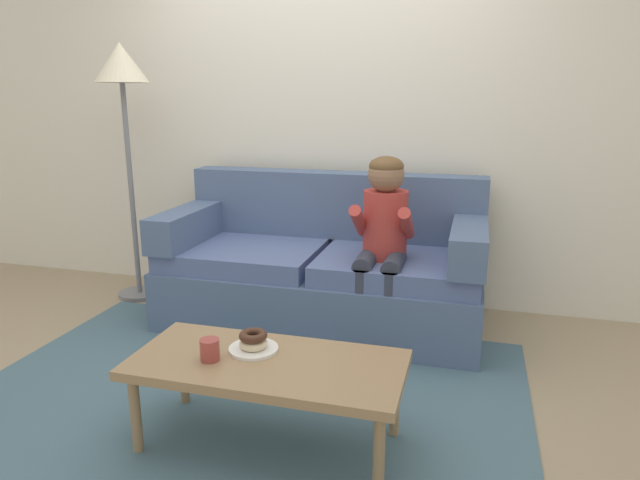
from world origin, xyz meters
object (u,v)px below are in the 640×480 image
object	(u,v)px
floor_lamp	(123,87)
couch	(323,271)
donut	(253,343)
coffee_table	(267,369)
toy_controller	(227,356)
person_child	(383,232)
mug	(210,350)

from	to	relation	value
floor_lamp	couch	bearing A→B (deg)	-3.73
donut	floor_lamp	size ratio (longest dim) A/B	0.07
donut	coffee_table	bearing A→B (deg)	-38.60
couch	toy_controller	size ratio (longest dim) A/B	8.79
toy_controller	floor_lamp	distance (m)	1.98
couch	person_child	world-z (taller)	person_child
mug	floor_lamp	bearing A→B (deg)	131.27
couch	mug	xyz separation A→B (m)	(-0.09, -1.44, 0.09)
coffee_table	mug	xyz separation A→B (m)	(-0.22, -0.06, 0.09)
couch	person_child	distance (m)	0.56
coffee_table	toy_controller	bearing A→B (deg)	126.68
donut	mug	distance (m)	0.19
mug	floor_lamp	xyz separation A→B (m)	(-1.34, 1.53, 1.06)
couch	donut	xyz separation A→B (m)	(0.05, -1.31, 0.08)
donut	floor_lamp	distance (m)	2.30
couch	person_child	bearing A→B (deg)	-26.71
person_child	floor_lamp	xyz separation A→B (m)	(-1.84, 0.30, 0.82)
coffee_table	floor_lamp	xyz separation A→B (m)	(-1.57, 1.47, 1.14)
couch	toy_controller	bearing A→B (deg)	-117.25
donut	person_child	bearing A→B (deg)	71.76
toy_controller	floor_lamp	bearing A→B (deg)	173.00
coffee_table	mug	distance (m)	0.25
coffee_table	person_child	xyz separation A→B (m)	(0.28, 1.17, 0.32)
coffee_table	couch	bearing A→B (deg)	95.61
person_child	floor_lamp	distance (m)	2.04
coffee_table	toy_controller	distance (m)	0.90
mug	couch	bearing A→B (deg)	86.44
donut	mug	size ratio (longest dim) A/B	1.33
floor_lamp	donut	bearing A→B (deg)	-43.43
floor_lamp	mug	bearing A→B (deg)	-48.73
toy_controller	floor_lamp	xyz separation A→B (m)	(-1.07, 0.80, 1.47)
person_child	mug	size ratio (longest dim) A/B	12.24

